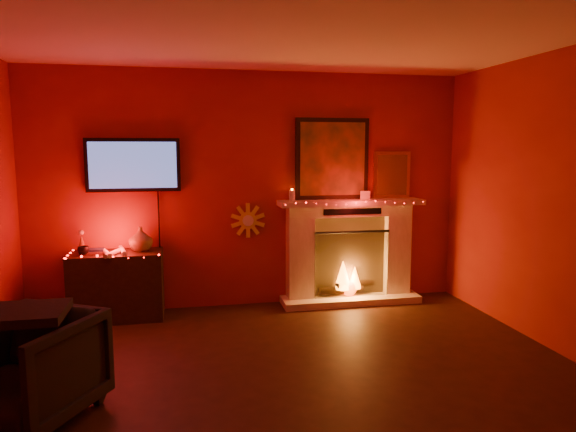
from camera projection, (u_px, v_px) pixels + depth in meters
name	position (u px, v px, depth m)	size (l,w,h in m)	color
room	(300.00, 220.00, 3.49)	(5.00, 5.00, 5.00)	black
fireplace	(348.00, 242.00, 6.11)	(1.72, 0.40, 2.18)	#F0DDCA
tv	(133.00, 165.00, 5.57)	(1.00, 0.07, 1.24)	black
sunburst_clock	(248.00, 221.00, 5.93)	(0.40, 0.03, 0.40)	yellow
console_table	(118.00, 283.00, 5.51)	(0.96, 0.55, 0.99)	black
armchair	(27.00, 368.00, 3.45)	(0.78, 0.80, 0.73)	black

